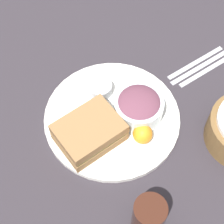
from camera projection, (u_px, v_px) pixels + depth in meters
ground_plane at (112, 119)px, 0.91m from camera, size 4.00×4.00×0.00m
plate at (112, 118)px, 0.90m from camera, size 0.33×0.33×0.01m
sandwich at (88, 131)px, 0.84m from camera, size 0.16×0.14×0.06m
salad_bowl at (139, 107)px, 0.87m from camera, size 0.12×0.12×0.07m
dressing_cup at (100, 88)px, 0.92m from camera, size 0.06×0.06×0.03m
orange_wedge at (142, 134)px, 0.84m from camera, size 0.05×0.05×0.05m
drink_glass at (148, 217)px, 0.73m from camera, size 0.06×0.06×0.11m
fork at (196, 62)px, 1.00m from camera, size 0.18×0.06×0.01m
knife at (200, 67)px, 0.99m from camera, size 0.19×0.06×0.01m
spoon at (205, 71)px, 0.98m from camera, size 0.16×0.05×0.01m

